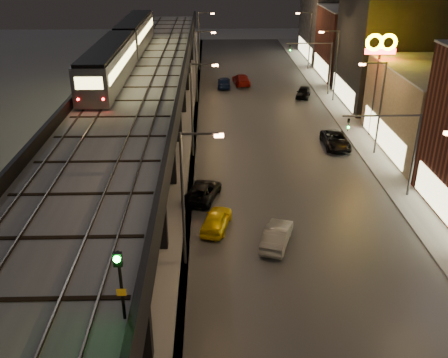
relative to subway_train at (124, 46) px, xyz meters
name	(u,v)px	position (x,y,z in m)	size (l,w,h in m)	color
road_surface	(273,140)	(16.00, -7.83, -8.34)	(17.00, 120.00, 0.06)	#46474D
sidewalk_right	(367,139)	(26.00, -7.83, -8.30)	(4.00, 120.00, 0.14)	#9FA1A8
under_viaduct_pavement	(143,141)	(2.50, -7.83, -8.34)	(11.00, 120.00, 0.06)	#9FA1A8
elevated_viaduct	(135,98)	(2.50, -10.99, -2.75)	(9.00, 100.00, 6.30)	black
viaduct_trackbed	(135,89)	(2.49, -10.86, -1.98)	(8.40, 100.00, 0.32)	#B2B7C1
viaduct_parapet_streetside	(181,84)	(6.85, -10.83, -1.52)	(0.30, 100.00, 1.10)	black
viaduct_parapet_far	(87,85)	(-1.85, -10.83, -1.52)	(0.30, 100.00, 1.10)	black
building_c	(448,110)	(32.49, -10.83, -4.29)	(12.20, 15.20, 8.16)	gray
building_d	(396,47)	(32.49, 5.17, -1.29)	(12.20, 13.20, 14.16)	black
building_e	(363,43)	(32.49, 19.17, -3.29)	(12.20, 12.20, 10.16)	#56251D
building_f	(341,26)	(32.49, 33.17, -2.79)	(12.20, 16.20, 11.16)	#38383C
streetlight_left_1	(187,191)	(8.07, -29.83, -3.14)	(2.57, 0.28, 9.00)	#38383A
streetlight_left_2	(195,104)	(8.07, -11.83, -3.14)	(2.57, 0.28, 9.00)	#38383A
streetlight_right_2	(378,102)	(25.23, -11.83, -3.14)	(2.56, 0.28, 9.00)	#38383A
streetlight_left_3	(198,62)	(8.07, 6.17, -3.14)	(2.57, 0.28, 9.00)	#38383A
streetlight_right_3	(334,61)	(25.23, 6.17, -3.14)	(2.56, 0.28, 9.00)	#38383A
streetlight_left_4	(200,37)	(8.07, 24.17, -3.14)	(2.57, 0.28, 9.00)	#38383A
streetlight_right_4	(309,37)	(25.23, 24.17, -3.14)	(2.56, 0.28, 9.00)	#38383A
traffic_light_rig_a	(401,145)	(24.34, -20.84, -3.87)	(6.10, 0.34, 7.00)	#38383A
traffic_light_rig_b	(322,62)	(24.34, 9.16, -3.87)	(6.10, 0.34, 7.00)	#38383A
subway_train	(124,46)	(0.00, 0.00, 0.00)	(2.95, 35.64, 3.53)	gray
rail_signal	(119,273)	(6.40, -42.64, 0.27)	(0.33, 0.42, 2.85)	black
car_taxi	(216,220)	(9.86, -25.55, -7.66)	(1.68, 4.18, 1.42)	#F9D200
car_near_white	(277,236)	(13.94, -27.79, -7.64)	(1.54, 4.41, 1.45)	gray
car_mid_silver	(203,192)	(8.83, -20.89, -7.71)	(2.19, 4.74, 1.32)	black
car_mid_dark	(241,80)	(14.05, 14.67, -7.62)	(2.10, 5.18, 1.50)	maroon
car_far_white	(224,83)	(11.50, 13.28, -7.63)	(1.75, 4.35, 1.48)	#0F1E4F
car_onc_dark	(336,141)	(22.09, -10.01, -7.65)	(2.39, 5.19, 1.44)	black
car_onc_red	(303,93)	(21.89, 7.86, -7.67)	(1.66, 4.12, 1.40)	black
sign_mcdonalds	(380,53)	(26.50, -6.78, 0.41)	(3.16, 0.40, 10.68)	#38383A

